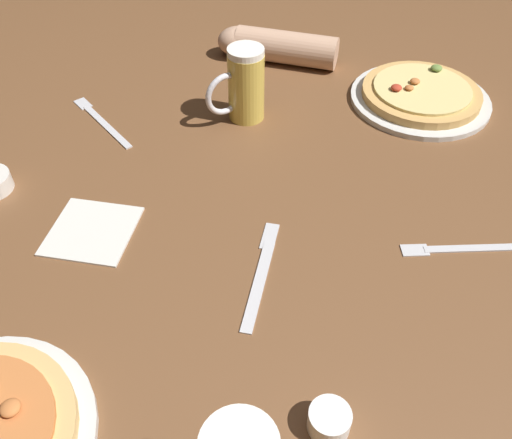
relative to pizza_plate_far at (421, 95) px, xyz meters
The scene contains 9 objects.
ground_plane 0.54m from the pizza_plate_far, 134.51° to the right, with size 2.40×2.40×0.03m, color brown.
pizza_plate_far is the anchor object (origin of this frame).
beer_mug_dark 0.40m from the pizza_plate_far, behind, with size 0.12×0.09×0.16m.
ramekin_sauce 0.79m from the pizza_plate_far, 112.24° to the right, with size 0.05×0.05×0.03m, color white.
napkin_folded 0.75m from the pizza_plate_far, 149.94° to the right, with size 0.14×0.14×0.01m, color silver.
fork_left 0.45m from the pizza_plate_far, 95.68° to the right, with size 0.21×0.03×0.01m.
fork_spare 0.70m from the pizza_plate_far, behind, with size 0.15×0.20×0.01m.
knife_spare 0.61m from the pizza_plate_far, 127.76° to the right, with size 0.07×0.22×0.01m.
diner_arm 0.37m from the pizza_plate_far, 148.01° to the left, with size 0.29×0.15×0.08m.
Camera 1 is at (-0.02, -0.63, 0.64)m, focal length 37.31 mm.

